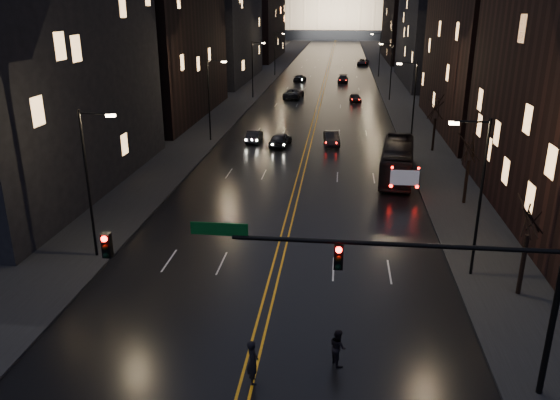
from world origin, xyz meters
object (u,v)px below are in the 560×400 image
(oncoming_car_a, at_px, (280,139))
(pedestrian_a, at_px, (253,362))
(pedestrian_b, at_px, (338,347))
(bus, at_px, (397,160))
(receding_car_a, at_px, (332,138))
(traffic_signal, at_px, (403,272))
(oncoming_car_b, at_px, (254,136))

(oncoming_car_a, bearing_deg, pedestrian_a, 101.96)
(pedestrian_a, height_order, pedestrian_b, pedestrian_a)
(bus, distance_m, receding_car_a, 12.75)
(pedestrian_b, bearing_deg, receding_car_a, -25.02)
(pedestrian_b, bearing_deg, bus, -36.75)
(bus, height_order, oncoming_car_a, bus)
(bus, relative_size, pedestrian_a, 5.62)
(traffic_signal, bearing_deg, receding_car_a, 94.89)
(receding_car_a, relative_size, pedestrian_b, 2.66)
(bus, distance_m, oncoming_car_b, 18.65)
(oncoming_car_a, bearing_deg, bus, 146.28)
(pedestrian_b, bearing_deg, pedestrian_a, 89.09)
(oncoming_car_a, xyz_separation_m, pedestrian_b, (6.62, -37.42, 0.05))
(oncoming_car_b, xyz_separation_m, pedestrian_b, (9.71, -39.06, 0.13))
(traffic_signal, relative_size, bus, 1.58)
(oncoming_car_a, bearing_deg, traffic_signal, 110.19)
(receding_car_a, bearing_deg, oncoming_car_b, 171.27)
(traffic_signal, bearing_deg, pedestrian_b, 152.52)
(traffic_signal, xyz_separation_m, pedestrian_b, (-2.28, 1.18, -4.28))
(oncoming_car_b, bearing_deg, pedestrian_b, 103.31)
(oncoming_car_a, bearing_deg, oncoming_car_b, -20.76)
(oncoming_car_b, relative_size, pedestrian_a, 2.15)
(traffic_signal, bearing_deg, bus, 84.83)
(bus, relative_size, oncoming_car_a, 2.43)
(oncoming_car_a, distance_m, receding_car_a, 5.63)
(oncoming_car_a, height_order, pedestrian_b, pedestrian_b)
(bus, distance_m, pedestrian_b, 27.89)
(oncoming_car_a, bearing_deg, pedestrian_b, 107.25)
(traffic_signal, xyz_separation_m, receding_car_a, (-3.41, 39.86, -4.38))
(pedestrian_a, relative_size, pedestrian_b, 1.19)
(traffic_signal, distance_m, bus, 28.97)
(oncoming_car_b, relative_size, pedestrian_b, 2.55)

